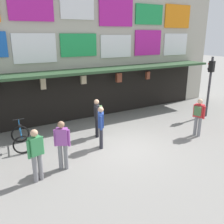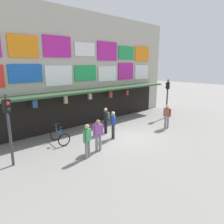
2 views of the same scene
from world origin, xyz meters
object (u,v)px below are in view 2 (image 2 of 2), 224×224
Objects in this scene: traffic_light_far at (167,92)px; pedestrian_in_yellow at (98,133)px; pedestrian_in_red at (87,139)px; bicycle_parked at (60,136)px; traffic_light_near at (8,119)px; pedestrian_in_green at (167,114)px; pedestrian_in_blue at (113,123)px; pedestrian_in_white at (106,118)px.

traffic_light_far is 1.90× the size of pedestrian_in_yellow.
traffic_light_far is 1.90× the size of pedestrian_in_red.
traffic_light_near is at bearing -161.51° from bicycle_parked.
pedestrian_in_red is (2.88, -1.67, -1.19)m from traffic_light_near.
traffic_light_far is at bearing 9.18° from pedestrian_in_yellow.
pedestrian_in_green is (-2.58, -1.66, -1.16)m from traffic_light_far.
bicycle_parked is 0.73× the size of pedestrian_in_yellow.
pedestrian_in_blue is (-4.20, 1.05, -0.04)m from pedestrian_in_green.
traffic_light_far is 1.90× the size of pedestrian_in_green.
pedestrian_in_red is at bearing -158.32° from pedestrian_in_blue.
pedestrian_in_white is 1.00× the size of pedestrian_in_blue.
pedestrian_in_white is (-6.40, 0.45, -1.16)m from traffic_light_far.
traffic_light_near is at bearing 173.99° from pedestrian_in_blue.
pedestrian_in_green is 1.00× the size of pedestrian_in_red.
bicycle_parked is 2.57m from pedestrian_in_yellow.
pedestrian_in_green is at bearing -14.07° from pedestrian_in_blue.
pedestrian_in_white is at bearing -9.02° from bicycle_parked.
pedestrian_in_red and pedestrian_in_blue have the same top height.
pedestrian_in_green is at bearing -28.94° from pedestrian_in_white.
pedestrian_in_green is 1.00× the size of pedestrian_in_blue.
traffic_light_near is 10.00m from pedestrian_in_green.
pedestrian_in_green and pedestrian_in_blue have the same top height.
traffic_light_near is 3.54m from pedestrian_in_red.
pedestrian_in_red is 2.93m from pedestrian_in_blue.
traffic_light_far is at bearing 0.09° from traffic_light_near.
pedestrian_in_green is 6.01m from pedestrian_in_yellow.
traffic_light_near is at bearing 170.49° from pedestrian_in_green.
traffic_light_far reaches higher than pedestrian_in_green.
pedestrian_in_yellow is at bearing -156.69° from pedestrian_in_blue.
traffic_light_near reaches higher than pedestrian_in_white.
pedestrian_in_green is at bearing -9.51° from traffic_light_near.
pedestrian_in_red is at bearing -179.75° from pedestrian_in_green.
pedestrian_in_white is 1.13m from pedestrian_in_blue.
pedestrian_in_blue is (5.60, -0.59, -1.19)m from traffic_light_near.
traffic_light_near and traffic_light_far have the same top height.
pedestrian_in_yellow is at bearing -19.85° from traffic_light_near.
pedestrian_in_green is 4.33m from pedestrian_in_blue.
traffic_light_near is 1.90× the size of pedestrian_in_red.
bicycle_parked is 0.73× the size of pedestrian_in_white.
pedestrian_in_red is 1.00× the size of pedestrian_in_blue.
pedestrian_in_green is (9.80, -1.64, -1.16)m from traffic_light_near.
traffic_light_near is at bearing 160.15° from pedestrian_in_yellow.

